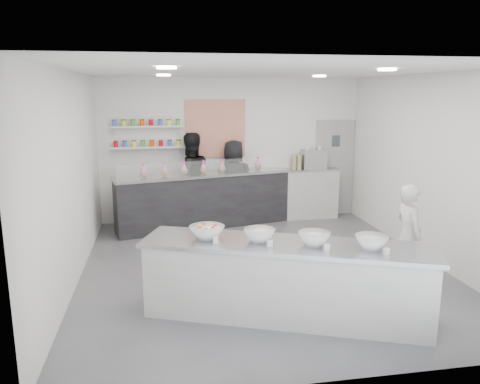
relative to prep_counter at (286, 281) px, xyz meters
name	(u,v)px	position (x,y,z in m)	size (l,w,h in m)	color
floor	(261,268)	(0.07, 1.65, -0.47)	(6.00, 6.00, 0.00)	#515156
ceiling	(263,71)	(0.07, 1.65, 2.53)	(6.00, 6.00, 0.00)	white
back_wall	(232,150)	(0.07, 4.65, 1.03)	(5.50, 5.50, 0.00)	white
left_wall	(72,179)	(-2.68, 1.65, 1.03)	(6.00, 6.00, 0.00)	white
right_wall	(430,169)	(2.82, 1.65, 1.03)	(6.00, 6.00, 0.00)	white
back_door	(334,168)	(2.37, 4.62, 0.58)	(0.88, 0.04, 2.10)	#999A97
pattern_panel	(215,129)	(-0.28, 4.63, 1.48)	(1.25, 0.03, 1.20)	red
jar_shelf_lower	(148,147)	(-1.68, 4.55, 1.13)	(1.45, 0.22, 0.04)	silver
jar_shelf_upper	(147,126)	(-1.68, 4.55, 1.55)	(1.45, 0.22, 0.04)	silver
preserve_jars	(147,133)	(-1.68, 4.53, 1.41)	(1.45, 0.10, 0.56)	red
downlight_0	(166,68)	(-1.33, 0.65, 2.51)	(0.24, 0.24, 0.02)	white
downlight_1	(387,70)	(1.47, 0.65, 2.51)	(0.24, 0.24, 0.02)	white
downlight_2	(164,75)	(-1.33, 3.25, 2.51)	(0.24, 0.24, 0.02)	white
downlight_3	(319,76)	(1.47, 3.25, 2.51)	(0.24, 0.24, 0.02)	white
prep_counter	(286,281)	(0.00, 0.00, 0.00)	(3.47, 0.79, 0.95)	silver
back_bar	(204,200)	(-0.59, 4.10, 0.08)	(3.57, 0.65, 1.11)	black
sneeze_guard	(209,168)	(-0.52, 3.80, 0.78)	(3.52, 0.02, 0.30)	white
espresso_ledge	(304,193)	(1.62, 4.43, 0.07)	(1.46, 0.46, 1.08)	silver
espresso_machine	(313,160)	(1.81, 4.43, 0.80)	(0.51, 0.35, 0.39)	#93969E
cup_stacks	(296,162)	(1.43, 4.43, 0.76)	(0.24, 0.24, 0.31)	tan
prep_bowls	(286,237)	(0.00, 0.00, 0.55)	(2.33, 0.48, 0.15)	white
label_cards	(315,253)	(0.19, -0.47, 0.51)	(2.01, 0.04, 0.07)	white
cookie_bags	(204,167)	(-0.59, 4.10, 0.77)	(2.54, 0.14, 0.26)	#F36DD0
woman_prep	(408,237)	(1.92, 0.60, 0.26)	(0.54, 0.35, 1.48)	silver
staff_left	(190,179)	(-0.84, 4.35, 0.48)	(0.92, 0.72, 1.90)	black
staff_right	(234,181)	(0.07, 4.35, 0.40)	(0.85, 0.55, 1.74)	black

